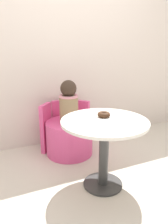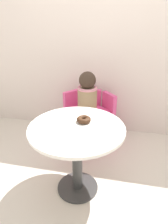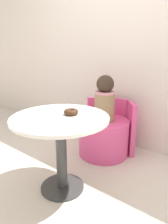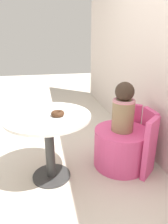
{
  "view_description": "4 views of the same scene",
  "coord_description": "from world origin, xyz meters",
  "px_view_note": "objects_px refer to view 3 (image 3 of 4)",
  "views": [
    {
      "loc": [
        -0.89,
        -1.57,
        1.25
      ],
      "look_at": [
        -0.01,
        0.38,
        0.61
      ],
      "focal_mm": 35.0,
      "sensor_mm": 36.0,
      "label": 1
    },
    {
      "loc": [
        0.34,
        -1.33,
        1.42
      ],
      "look_at": [
        -0.03,
        0.38,
        0.57
      ],
      "focal_mm": 32.0,
      "sensor_mm": 36.0,
      "label": 2
    },
    {
      "loc": [
        1.05,
        -1.05,
        1.11
      ],
      "look_at": [
        -0.03,
        0.31,
        0.59
      ],
      "focal_mm": 32.0,
      "sensor_mm": 36.0,
      "label": 3
    },
    {
      "loc": [
        1.65,
        -0.05,
        1.27
      ],
      "look_at": [
        -0.09,
        0.32,
        0.61
      ],
      "focal_mm": 32.0,
      "sensor_mm": 36.0,
      "label": 4
    }
  ],
  "objects_px": {
    "tub_chair": "(104,137)",
    "donut": "(71,112)",
    "child_figure": "(105,99)",
    "round_table": "(61,134)"
  },
  "relations": [
    {
      "from": "round_table",
      "to": "tub_chair",
      "type": "height_order",
      "value": "round_table"
    },
    {
      "from": "tub_chair",
      "to": "round_table",
      "type": "bearing_deg",
      "value": -85.44
    },
    {
      "from": "tub_chair",
      "to": "donut",
      "type": "height_order",
      "value": "donut"
    },
    {
      "from": "tub_chair",
      "to": "donut",
      "type": "distance_m",
      "value": 0.8
    },
    {
      "from": "donut",
      "to": "tub_chair",
      "type": "bearing_deg",
      "value": 98.62
    },
    {
      "from": "tub_chair",
      "to": "child_figure",
      "type": "xyz_separation_m",
      "value": [
        0.0,
        0.0,
        0.44
      ]
    },
    {
      "from": "child_figure",
      "to": "donut",
      "type": "relative_size",
      "value": 4.25
    },
    {
      "from": "round_table",
      "to": "child_figure",
      "type": "bearing_deg",
      "value": 94.56
    },
    {
      "from": "tub_chair",
      "to": "child_figure",
      "type": "relative_size",
      "value": 1.12
    },
    {
      "from": "child_figure",
      "to": "donut",
      "type": "bearing_deg",
      "value": -81.38
    }
  ]
}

